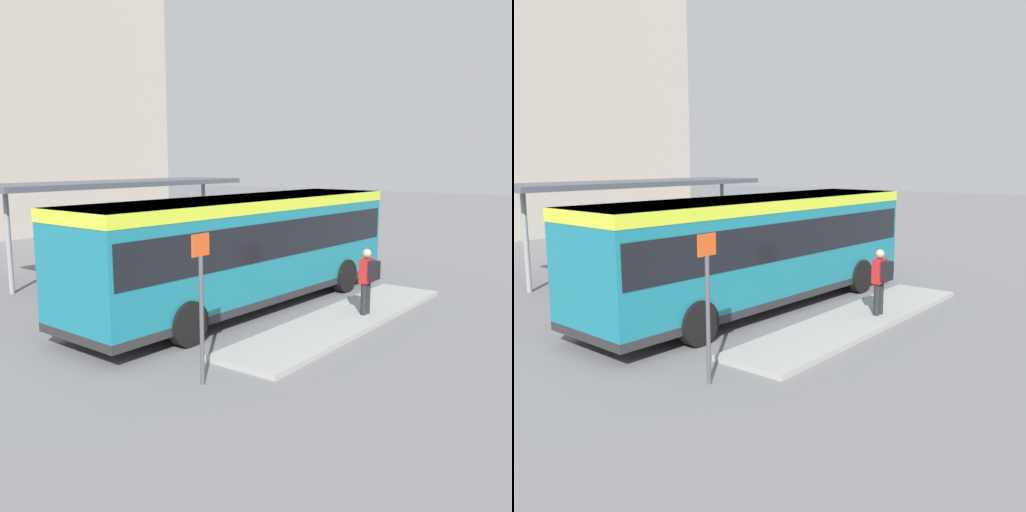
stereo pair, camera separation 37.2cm
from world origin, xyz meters
TOP-DOWN VIEW (x-y plane):
  - ground_plane at (0.00, 0.00)m, footprint 120.00×120.00m
  - curb_island at (0.37, -2.95)m, footprint 8.68×1.80m
  - city_bus at (0.01, -0.00)m, footprint 11.08×3.04m
  - pedestrian_waiting at (0.99, -3.28)m, footprint 0.42×0.44m
  - bicycle_red at (7.98, 3.99)m, footprint 0.48×1.53m
  - bicycle_yellow at (8.16, 4.64)m, footprint 0.48×1.71m
  - station_shelter at (1.40, 6.78)m, footprint 10.42×2.72m
  - potted_planter_near_shelter at (-2.59, 4.04)m, footprint 0.72×0.72m
  - potted_planter_far_side at (3.82, 4.12)m, footprint 0.74×0.74m
  - platform_sign at (-4.88, -2.85)m, footprint 0.44×0.08m

SIDE VIEW (x-z plane):
  - ground_plane at x=0.00m, z-range 0.00..0.00m
  - curb_island at x=0.37m, z-range 0.00..0.12m
  - bicycle_red at x=7.98m, z-range 0.00..0.67m
  - bicycle_yellow at x=8.16m, z-range 0.00..0.74m
  - potted_planter_near_shelter at x=-2.59m, z-range 0.02..1.10m
  - potted_planter_far_side at x=3.82m, z-range 0.02..1.14m
  - pedestrian_waiting at x=0.99m, z-range 0.25..1.96m
  - platform_sign at x=-4.88m, z-range 0.16..2.96m
  - city_bus at x=0.01m, z-range 0.26..3.34m
  - station_shelter at x=1.40m, z-range 1.53..4.88m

